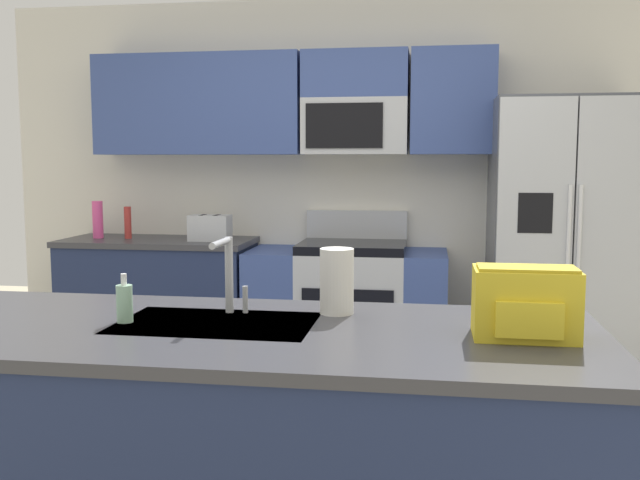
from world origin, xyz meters
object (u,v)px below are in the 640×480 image
(soap_dispenser, at_px, (125,303))
(paper_towel_roll, at_px, (337,281))
(refrigerator, at_px, (562,244))
(range_oven, at_px, (347,308))
(toaster, at_px, (210,228))
(backpack, at_px, (525,301))
(bottle_pink, at_px, (98,220))
(sink_faucet, at_px, (228,269))
(pepper_mill, at_px, (128,223))

(soap_dispenser, xyz_separation_m, paper_towel_roll, (0.71, 0.25, 0.05))
(refrigerator, bearing_deg, range_oven, 177.06)
(toaster, xyz_separation_m, paper_towel_roll, (1.18, -2.20, 0.03))
(refrigerator, xyz_separation_m, backpack, (-0.54, -2.44, 0.09))
(bottle_pink, bearing_deg, sink_faucet, -54.54)
(toaster, relative_size, paper_towel_roll, 1.17)
(refrigerator, relative_size, pepper_mill, 8.09)
(refrigerator, distance_m, bottle_pink, 3.21)
(refrigerator, height_order, soap_dispenser, refrigerator)
(sink_faucet, distance_m, backpack, 1.04)
(toaster, relative_size, pepper_mill, 1.22)
(range_oven, xyz_separation_m, pepper_mill, (-1.59, -0.00, 0.57))
(bottle_pink, distance_m, soap_dispenser, 2.82)
(refrigerator, bearing_deg, toaster, 179.53)
(backpack, bearing_deg, refrigerator, 77.44)
(bottle_pink, bearing_deg, range_oven, 0.35)
(paper_towel_roll, height_order, backpack, paper_towel_roll)
(sink_faucet, height_order, paper_towel_roll, sink_faucet)
(refrigerator, distance_m, sink_faucet, 2.74)
(range_oven, relative_size, paper_towel_roll, 5.67)
(toaster, xyz_separation_m, sink_faucet, (0.79, -2.27, 0.08))
(range_oven, height_order, soap_dispenser, range_oven)
(sink_faucet, relative_size, soap_dispenser, 1.66)
(range_oven, bearing_deg, sink_faucet, -94.05)
(range_oven, distance_m, sink_faucet, 2.41)
(soap_dispenser, bearing_deg, paper_towel_roll, 19.62)
(bottle_pink, distance_m, paper_towel_roll, 3.03)
(backpack, bearing_deg, range_oven, 108.80)
(sink_faucet, bearing_deg, range_oven, 85.95)
(pepper_mill, xyz_separation_m, soap_dispenser, (1.10, -2.50, -0.05))
(range_oven, bearing_deg, backpack, -71.20)
(backpack, bearing_deg, paper_towel_roll, 157.35)
(refrigerator, distance_m, paper_towel_roll, 2.48)
(refrigerator, bearing_deg, pepper_mill, 178.67)
(refrigerator, relative_size, sink_faucet, 6.56)
(range_oven, relative_size, toaster, 4.86)
(pepper_mill, height_order, soap_dispenser, pepper_mill)
(refrigerator, bearing_deg, backpack, -102.56)
(range_oven, relative_size, bottle_pink, 5.09)
(refrigerator, xyz_separation_m, soap_dispenser, (-1.89, -2.43, 0.04))
(range_oven, relative_size, refrigerator, 0.74)
(range_oven, xyz_separation_m, paper_towel_roll, (0.22, -2.25, 0.58))
(pepper_mill, relative_size, bottle_pink, 0.86)
(toaster, height_order, bottle_pink, bottle_pink)
(paper_towel_roll, bearing_deg, backpack, -22.65)
(range_oven, xyz_separation_m, refrigerator, (1.40, -0.07, 0.48))
(refrigerator, height_order, backpack, refrigerator)
(paper_towel_roll, bearing_deg, sink_faucet, -169.78)
(bottle_pink, bearing_deg, backpack, -43.21)
(bottle_pink, bearing_deg, toaster, -2.78)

